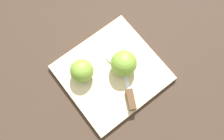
# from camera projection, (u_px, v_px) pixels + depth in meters

# --- Properties ---
(ground_plane) EXTENTS (4.00, 4.00, 0.00)m
(ground_plane) POSITION_uv_depth(u_px,v_px,m) (112.00, 74.00, 0.86)
(ground_plane) COLOR #38281E
(cutting_board) EXTENTS (0.31, 0.29, 0.02)m
(cutting_board) POSITION_uv_depth(u_px,v_px,m) (112.00, 73.00, 0.85)
(cutting_board) COLOR #D1B789
(cutting_board) RESTS_ON ground_plane
(apple_half_left) EXTENTS (0.07, 0.07, 0.07)m
(apple_half_left) POSITION_uv_depth(u_px,v_px,m) (82.00, 71.00, 0.81)
(apple_half_left) COLOR olive
(apple_half_left) RESTS_ON cutting_board
(apple_half_right) EXTENTS (0.08, 0.08, 0.08)m
(apple_half_right) POSITION_uv_depth(u_px,v_px,m) (124.00, 63.00, 0.81)
(apple_half_right) COLOR olive
(apple_half_right) RESTS_ON cutting_board
(knife) EXTENTS (0.08, 0.14, 0.02)m
(knife) POSITION_uv_depth(u_px,v_px,m) (130.00, 98.00, 0.81)
(knife) COLOR silver
(knife) RESTS_ON cutting_board
(apple_slice) EXTENTS (0.06, 0.06, 0.01)m
(apple_slice) POSITION_uv_depth(u_px,v_px,m) (115.00, 55.00, 0.86)
(apple_slice) COLOR beige
(apple_slice) RESTS_ON cutting_board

